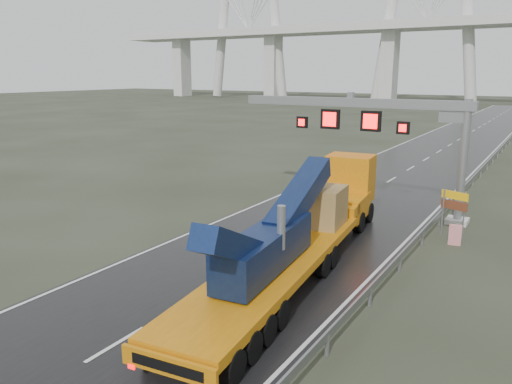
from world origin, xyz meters
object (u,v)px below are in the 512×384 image
Objects in this scene: exit_sign_pair at (454,205)px; sign_gantry at (382,123)px; heavy_haul_truck at (311,220)px; striped_barrier at (455,235)px.

sign_gantry is at bearing 170.15° from exit_sign_pair.
heavy_haul_truck reaches higher than exit_sign_pair.
sign_gantry reaches higher than heavy_haul_truck.
sign_gantry is 0.74× the size of heavy_haul_truck.
heavy_haul_truck is 19.44× the size of striped_barrier.
striped_barrier is (5.59, 5.47, -1.30)m from heavy_haul_truck.
sign_gantry is 5.81× the size of exit_sign_pair.
striped_barrier is at bearing -36.58° from sign_gantry.
sign_gantry is 10.20m from heavy_haul_truck.
heavy_haul_truck reaches higher than striped_barrier.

